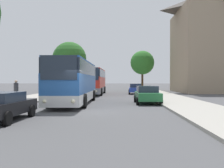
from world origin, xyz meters
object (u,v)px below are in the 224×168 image
at_px(parked_car_right_near, 147,94).
at_px(pedestrian_waiting_near, 16,91).
at_px(parked_car_left_curb, 1,105).
at_px(parked_car_right_far, 136,89).
at_px(tree_left_far, 70,59).
at_px(tree_right_near, 142,63).
at_px(bus_middle, 94,81).
at_px(bus_front, 75,81).

xyz_separation_m(parked_car_right_near, pedestrian_waiting_near, (-10.57, -0.70, 0.29)).
distance_m(parked_car_left_curb, parked_car_right_far, 25.79).
bearing_deg(tree_left_far, tree_right_near, 16.71).
bearing_deg(parked_car_right_near, parked_car_right_far, -90.49).
xyz_separation_m(bus_middle, parked_car_right_near, (5.82, -14.01, -1.06)).
distance_m(bus_middle, parked_car_left_curb, 23.53).
bearing_deg(bus_front, bus_middle, 89.09).
bearing_deg(bus_front, tree_right_near, 73.82).
bearing_deg(parked_car_right_far, pedestrian_waiting_near, 59.02).
bearing_deg(bus_middle, pedestrian_waiting_near, -107.85).
bearing_deg(pedestrian_waiting_near, bus_front, 59.27).
bearing_deg(parked_car_left_curb, tree_right_near, 76.93).
height_order(parked_car_right_far, tree_left_far, tree_left_far).
height_order(pedestrian_waiting_near, tree_right_near, tree_right_near).
bearing_deg(tree_left_far, parked_car_right_near, -65.25).
height_order(bus_middle, parked_car_right_far, bus_middle).
distance_m(parked_car_left_curb, pedestrian_waiting_near, 9.14).
relative_size(parked_car_right_near, tree_right_near, 0.58).
xyz_separation_m(bus_middle, tree_right_near, (7.78, 13.79, 3.40)).
height_order(bus_front, parked_car_right_far, bus_front).
height_order(parked_car_right_far, pedestrian_waiting_near, pedestrian_waiting_near).
relative_size(parked_car_right_far, pedestrian_waiting_near, 2.45).
height_order(parked_car_left_curb, tree_left_far, tree_left_far).
relative_size(bus_front, tree_left_far, 1.38).
xyz_separation_m(bus_front, parked_car_right_far, (5.84, 15.60, -1.06)).
distance_m(parked_car_right_near, pedestrian_waiting_near, 10.60).
bearing_deg(bus_middle, parked_car_right_near, -67.41).
relative_size(pedestrian_waiting_near, tree_right_near, 0.24).
relative_size(parked_car_left_curb, tree_left_far, 0.53).
xyz_separation_m(parked_car_left_curb, parked_car_right_near, (7.79, 9.41, 0.03)).
distance_m(parked_car_left_curb, tree_right_near, 38.72).
height_order(bus_front, pedestrian_waiting_near, bus_front).
height_order(bus_middle, pedestrian_waiting_near, bus_middle).
relative_size(parked_car_left_curb, parked_car_right_far, 1.03).
height_order(parked_car_right_far, tree_right_near, tree_right_near).
relative_size(parked_car_right_far, tree_right_near, 0.59).
xyz_separation_m(parked_car_right_near, tree_left_far, (-11.02, 23.90, 4.89)).
bearing_deg(parked_car_right_near, pedestrian_waiting_near, 3.11).
distance_m(bus_middle, tree_right_near, 16.19).
xyz_separation_m(parked_car_left_curb, parked_car_right_far, (7.73, 24.60, 0.03)).
xyz_separation_m(parked_car_right_far, pedestrian_waiting_near, (-10.51, -15.90, 0.29)).
height_order(bus_middle, tree_left_far, tree_left_far).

